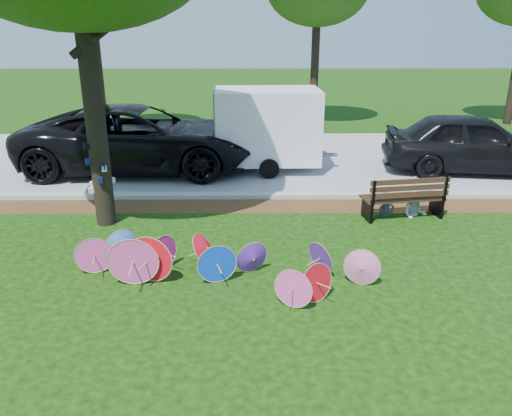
{
  "coord_description": "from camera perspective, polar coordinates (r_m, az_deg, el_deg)",
  "views": [
    {
      "loc": [
        0.42,
        -7.43,
        4.43
      ],
      "look_at": [
        0.5,
        2.0,
        0.9
      ],
      "focal_mm": 35.0,
      "sensor_mm": 36.0,
      "label": 1
    }
  ],
  "objects": [
    {
      "name": "person_left",
      "position": [
        12.36,
        14.79,
        1.64
      ],
      "size": [
        0.46,
        0.35,
        1.15
      ],
      "primitive_type": "imported",
      "rotation": [
        0.0,
        0.0,
        0.19
      ],
      "color": "#3B4251",
      "rests_on": "ground"
    },
    {
      "name": "curb",
      "position": [
        13.37,
        -2.25,
        1.42
      ],
      "size": [
        90.0,
        0.3,
        0.12
      ],
      "primitive_type": "cube",
      "color": "#B7B5AD",
      "rests_on": "ground"
    },
    {
      "name": "mulch_strip",
      "position": [
        12.73,
        -2.34,
        0.16
      ],
      "size": [
        90.0,
        1.0,
        0.01
      ],
      "primitive_type": "cube",
      "color": "#472D16",
      "rests_on": "ground"
    },
    {
      "name": "black_van",
      "position": [
        16.12,
        -13.18,
        7.72
      ],
      "size": [
        7.26,
        3.37,
        2.01
      ],
      "primitive_type": "imported",
      "rotation": [
        0.0,
        0.0,
        1.57
      ],
      "color": "black",
      "rests_on": "ground"
    },
    {
      "name": "cargo_trailer",
      "position": [
        15.71,
        1.32,
        9.42
      ],
      "size": [
        3.23,
        2.1,
        2.82
      ],
      "primitive_type": "cube",
      "rotation": [
        0.0,
        0.0,
        0.03
      ],
      "color": "white",
      "rests_on": "ground"
    },
    {
      "name": "street",
      "position": [
        17.36,
        -1.86,
        5.73
      ],
      "size": [
        90.0,
        8.0,
        0.01
      ],
      "primitive_type": "cube",
      "color": "gray",
      "rests_on": "ground"
    },
    {
      "name": "ground",
      "position": [
        8.66,
        -3.25,
        -10.27
      ],
      "size": [
        90.0,
        90.0,
        0.0
      ],
      "primitive_type": "plane",
      "color": "black",
      "rests_on": "ground"
    },
    {
      "name": "parasol_pile",
      "position": [
        9.13,
        -6.61,
        -5.96
      ],
      "size": [
        5.59,
        2.12,
        0.93
      ],
      "color": "blue",
      "rests_on": "ground"
    },
    {
      "name": "person_right",
      "position": [
        12.56,
        17.88,
        1.68
      ],
      "size": [
        0.65,
        0.55,
        1.17
      ],
      "primitive_type": "imported",
      "rotation": [
        0.0,
        0.0,
        -0.2
      ],
      "color": "silver",
      "rests_on": "ground"
    },
    {
      "name": "park_bench",
      "position": [
        12.43,
        16.38,
        1.31
      ],
      "size": [
        2.08,
        1.05,
        1.03
      ],
      "primitive_type": null,
      "rotation": [
        0.0,
        0.0,
        0.15
      ],
      "color": "black",
      "rests_on": "ground"
    },
    {
      "name": "dark_pickup",
      "position": [
        16.94,
        23.61,
        6.84
      ],
      "size": [
        5.62,
        2.84,
        1.84
      ],
      "primitive_type": "imported",
      "rotation": [
        0.0,
        0.0,
        1.44
      ],
      "color": "black",
      "rests_on": "ground"
    }
  ]
}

